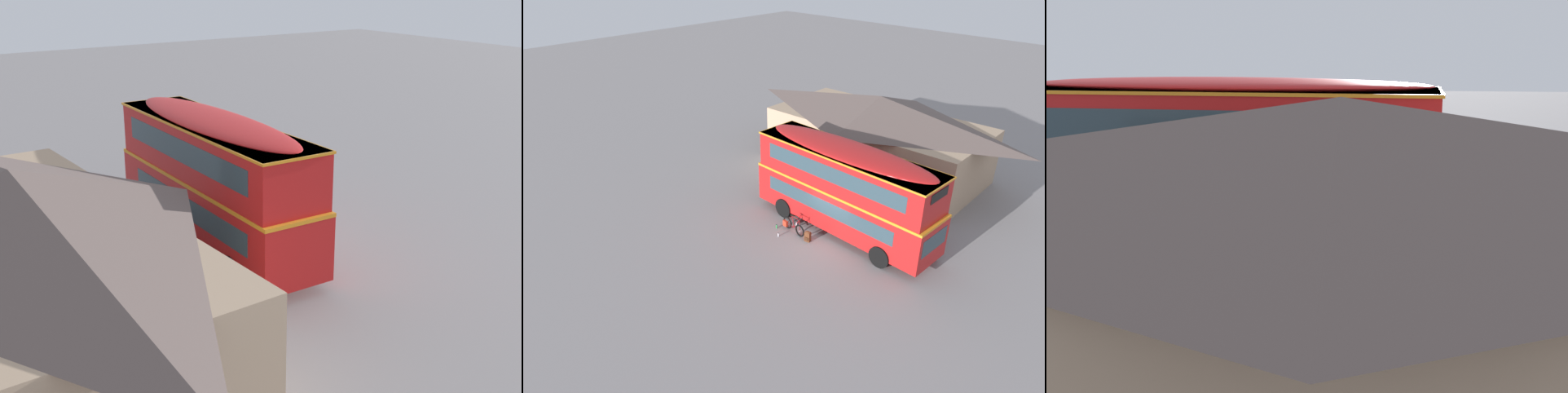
% 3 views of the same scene
% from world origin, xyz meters
% --- Properties ---
extents(ground_plane, '(120.00, 120.00, 0.00)m').
position_xyz_m(ground_plane, '(0.00, 0.00, 0.00)').
color(ground_plane, gray).
extents(double_decker_bus, '(10.44, 2.88, 4.79)m').
position_xyz_m(double_decker_bus, '(-0.01, 1.07, 2.64)').
color(double_decker_bus, black).
rests_on(double_decker_bus, ground).
extents(touring_bicycle, '(1.69, 0.46, 1.01)m').
position_xyz_m(touring_bicycle, '(-1.85, -0.85, 0.37)').
color(touring_bicycle, black).
rests_on(touring_bicycle, ground).
extents(backpack_on_ground, '(0.34, 0.30, 0.57)m').
position_xyz_m(backpack_on_ground, '(-0.69, -0.96, 0.30)').
color(backpack_on_ground, '#592D19').
rests_on(backpack_on_ground, ground).
extents(water_bottle_green_metal, '(0.08, 0.08, 0.24)m').
position_xyz_m(water_bottle_green_metal, '(-2.70, -1.19, 0.11)').
color(water_bottle_green_metal, green).
rests_on(water_bottle_green_metal, ground).
extents(water_bottle_clear_plastic, '(0.06, 0.06, 0.21)m').
position_xyz_m(water_bottle_clear_plastic, '(-2.08, -1.69, 0.10)').
color(water_bottle_clear_plastic, silver).
rests_on(water_bottle_clear_plastic, ground).
extents(pub_building, '(14.12, 7.27, 4.98)m').
position_xyz_m(pub_building, '(-3.23, 8.67, 2.54)').
color(pub_building, tan).
rests_on(pub_building, ground).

